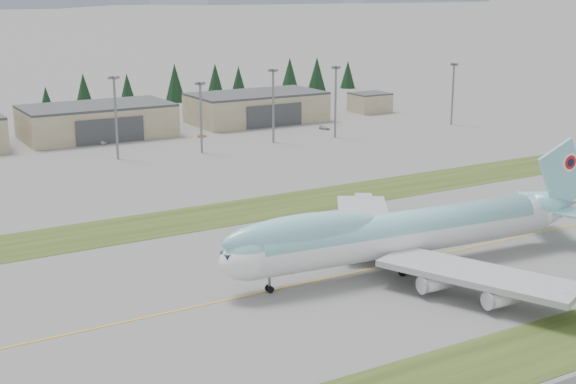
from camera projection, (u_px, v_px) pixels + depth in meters
ground at (428, 257)px, 148.59m from camera, size 7000.00×7000.00×0.00m
grass_strip_far at (302, 202)px, 186.09m from camera, size 400.00×18.00×0.08m
taxiway_line_main at (428, 257)px, 148.59m from camera, size 400.00×0.40×0.02m
boeing_747_freighter at (402, 232)px, 140.53m from camera, size 78.14×67.22×20.57m
hangar_center at (97, 121)px, 264.77m from camera, size 48.00×26.60×10.80m
hangar_right at (257, 107)px, 294.34m from camera, size 48.00×26.60×10.80m
control_shed at (370, 102)px, 317.80m from camera, size 14.00×12.00×7.60m
floodlight_masts at (222, 98)px, 241.52m from camera, size 207.47×8.69×23.90m
service_vehicle_a at (102, 144)px, 253.66m from camera, size 2.76×3.83×1.21m
service_vehicle_b at (202, 137)px, 265.65m from camera, size 3.30×2.23×1.03m
service_vehicle_c at (324, 129)px, 280.08m from camera, size 2.75×4.68×1.27m
conifer_belt at (119, 89)px, 330.65m from camera, size 265.40×14.58×16.70m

